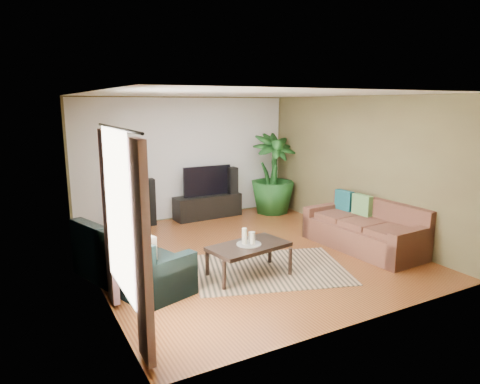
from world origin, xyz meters
TOP-DOWN VIEW (x-y plane):
  - floor at (0.00, 0.00)m, footprint 5.50×5.50m
  - ceiling at (0.00, 0.00)m, footprint 5.50×5.50m
  - wall_back at (0.00, 2.75)m, footprint 5.00×0.00m
  - wall_front at (0.00, -2.75)m, footprint 5.00×0.00m
  - wall_left at (-2.50, 0.00)m, footprint 0.00×5.50m
  - wall_right at (2.50, 0.00)m, footprint 0.00×5.50m
  - backwall_panel at (0.00, 2.74)m, footprint 4.90×0.00m
  - window_pane at (-2.48, -1.60)m, footprint 0.00×1.80m
  - curtain_near at (-2.43, -2.35)m, footprint 0.08×0.35m
  - curtain_far at (-2.43, -0.85)m, footprint 0.08×0.35m
  - curtain_rod at (-2.43, -1.60)m, footprint 0.03×1.90m
  - sofa_left at (-2.05, -0.29)m, footprint 1.40×2.12m
  - sofa_right at (1.98, -0.77)m, footprint 1.11×2.23m
  - area_rug at (-0.03, -0.84)m, footprint 2.73×2.30m
  - coffee_table at (-0.43, -0.88)m, footprint 1.29×0.85m
  - candle_tray at (-0.43, -0.88)m, footprint 0.37×0.37m
  - candle_tall at (-0.49, -0.85)m, footprint 0.08×0.08m
  - candle_mid at (-0.39, -0.92)m, footprint 0.08×0.08m
  - candle_short at (-0.36, -0.82)m, footprint 0.08×0.08m
  - tv_stand at (0.41, 2.50)m, footprint 1.56×0.53m
  - television at (0.41, 2.50)m, footprint 1.13×0.06m
  - speaker_left at (-0.91, 2.50)m, footprint 0.19×0.20m
  - speaker_right at (1.00, 2.43)m, footprint 0.20×0.22m
  - potted_plant at (1.94, 2.18)m, footprint 1.06×1.06m
  - plant_pot at (1.94, 2.18)m, footprint 0.34×0.34m
  - pedestal at (-1.46, 1.90)m, footprint 0.41×0.41m
  - vase at (-1.46, 1.90)m, footprint 0.33×0.33m
  - side_table at (-2.25, 0.87)m, footprint 0.52×0.52m

SIDE VIEW (x-z plane):
  - floor at x=0.00m, z-range 0.00..0.00m
  - area_rug at x=-0.03m, z-range 0.00..0.01m
  - plant_pot at x=1.94m, z-range 0.00..0.27m
  - pedestal at x=-1.46m, z-range 0.00..0.36m
  - coffee_table at x=-0.43m, z-range 0.00..0.49m
  - side_table at x=-2.25m, z-range 0.00..0.51m
  - tv_stand at x=0.41m, z-range 0.00..0.51m
  - sofa_left at x=-2.05m, z-range 0.00..0.85m
  - sofa_right at x=1.98m, z-range 0.00..0.85m
  - candle_tray at x=-0.43m, z-range 0.49..0.50m
  - speaker_left at x=-0.91m, z-range 0.00..1.00m
  - vase at x=-1.46m, z-range 0.29..0.76m
  - speaker_right at x=1.00m, z-range 0.00..1.12m
  - candle_short at x=-0.36m, z-range 0.50..0.66m
  - candle_mid at x=-0.39m, z-range 0.50..0.69m
  - candle_tall at x=-0.49m, z-range 0.50..0.74m
  - television at x=0.41m, z-range 0.51..1.18m
  - potted_plant at x=1.94m, z-range 0.00..1.87m
  - curtain_near at x=-2.43m, z-range 0.05..2.25m
  - curtain_far at x=-2.43m, z-range 0.05..2.25m
  - wall_left at x=-2.50m, z-range -1.40..4.10m
  - wall_right at x=2.50m, z-range -1.40..4.10m
  - wall_back at x=0.00m, z-range -1.15..3.85m
  - wall_front at x=0.00m, z-range -1.15..3.85m
  - backwall_panel at x=0.00m, z-range -1.10..3.80m
  - window_pane at x=-2.48m, z-range 0.50..2.30m
  - curtain_rod at x=-2.43m, z-range 2.28..2.31m
  - ceiling at x=0.00m, z-range 2.70..2.70m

